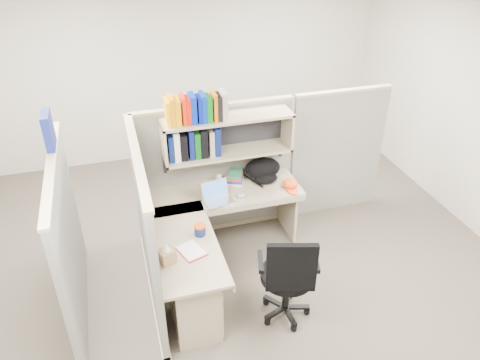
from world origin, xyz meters
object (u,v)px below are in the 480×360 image
object	(u,v)px
backpack	(264,171)
snack_canister	(200,230)
task_chair	(287,289)
laptop	(219,194)
desk	(205,269)

from	to	relation	value
backpack	snack_canister	distance (m)	1.22
snack_canister	task_chair	distance (m)	1.00
laptop	snack_canister	world-z (taller)	laptop
backpack	snack_canister	world-z (taller)	backpack
laptop	backpack	world-z (taller)	backpack
snack_canister	laptop	bearing A→B (deg)	57.53
desk	snack_canister	size ratio (longest dim) A/B	15.15
desk	backpack	xyz separation A→B (m)	(0.93, 0.96, 0.41)
laptop	backpack	xyz separation A→B (m)	(0.61, 0.30, 0.01)
backpack	snack_canister	bearing A→B (deg)	-143.71
laptop	desk	bearing A→B (deg)	-126.73
laptop	snack_canister	distance (m)	0.58
backpack	desk	bearing A→B (deg)	-138.32
desk	task_chair	xyz separation A→B (m)	(0.69, -0.42, -0.06)
backpack	task_chair	distance (m)	1.48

